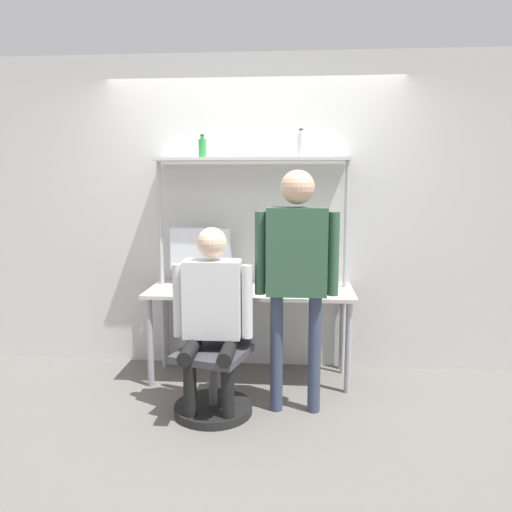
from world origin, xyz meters
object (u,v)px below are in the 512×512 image
(person_standing, at_px, (297,260))
(bottle_green, at_px, (202,148))
(monitor, at_px, (200,252))
(laptop, at_px, (215,283))
(person_seated, at_px, (212,307))
(bottle_clear, at_px, (301,145))
(cell_phone, at_px, (242,290))
(office_chair, at_px, (215,373))

(person_standing, distance_m, bottle_green, 1.34)
(monitor, xyz_separation_m, laptop, (0.16, -0.22, -0.22))
(person_seated, bearing_deg, bottle_clear, 53.63)
(cell_phone, bearing_deg, bottle_clear, 24.90)
(cell_phone, relative_size, person_standing, 0.09)
(cell_phone, height_order, bottle_green, bottle_green)
(cell_phone, distance_m, person_seated, 0.63)
(cell_phone, xyz_separation_m, office_chair, (-0.13, -0.56, -0.48))
(cell_phone, bearing_deg, person_standing, -50.02)
(laptop, xyz_separation_m, bottle_clear, (0.68, 0.21, 1.11))
(cell_phone, height_order, person_standing, person_standing)
(laptop, height_order, cell_phone, laptop)
(office_chair, bearing_deg, person_seated, -103.24)
(monitor, distance_m, bottle_green, 0.87)
(laptop, relative_size, bottle_clear, 1.24)
(cell_phone, bearing_deg, laptop, -179.96)
(laptop, relative_size, person_standing, 0.17)
(person_seated, bearing_deg, monitor, 105.79)
(monitor, xyz_separation_m, office_chair, (0.25, -0.79, -0.76))
(cell_phone, bearing_deg, monitor, 149.65)
(person_seated, bearing_deg, bottle_green, 103.73)
(person_seated, xyz_separation_m, bottle_clear, (0.61, 0.82, 1.14))
(bottle_green, bearing_deg, office_chair, -74.70)
(monitor, distance_m, office_chair, 1.12)
(monitor, height_order, cell_phone, monitor)
(laptop, distance_m, bottle_green, 1.12)
(monitor, height_order, person_standing, person_standing)
(office_chair, bearing_deg, monitor, 107.43)
(cell_phone, height_order, bottle_clear, bottle_clear)
(office_chair, bearing_deg, cell_phone, 76.65)
(monitor, bearing_deg, bottle_clear, -0.52)
(laptop, height_order, office_chair, laptop)
(monitor, height_order, bottle_green, bottle_green)
(laptop, relative_size, person_seated, 0.21)
(bottle_clear, bearing_deg, bottle_green, -180.00)
(office_chair, relative_size, person_standing, 0.53)
(monitor, xyz_separation_m, cell_phone, (0.38, -0.22, -0.28))
(monitor, relative_size, person_seated, 0.40)
(laptop, height_order, bottle_clear, bottle_clear)
(person_standing, bearing_deg, bottle_green, 136.78)
(office_chair, distance_m, bottle_green, 1.82)
(cell_phone, bearing_deg, bottle_green, 148.18)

